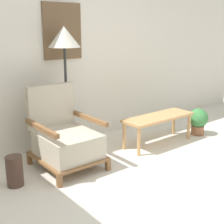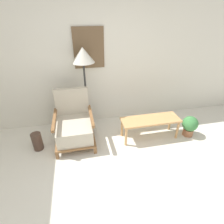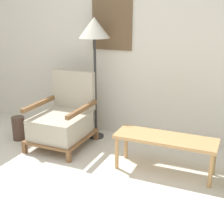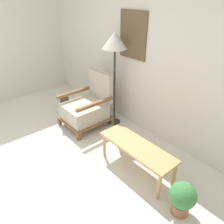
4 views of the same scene
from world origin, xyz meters
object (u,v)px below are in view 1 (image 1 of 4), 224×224
Objects in this scene: floor_lamp at (64,42)px; coffee_table at (158,120)px; vase at (15,171)px; potted_plant at (198,120)px; armchair at (65,139)px.

floor_lamp is 1.65m from coffee_table.
potted_plant reaches higher than vase.
coffee_table is 2.06m from vase.
coffee_table is (1.12, -0.58, -1.07)m from floor_lamp.
floor_lamp is 5.00× the size of vase.
potted_plant is (0.78, -0.10, -0.13)m from coffee_table.
floor_lamp reaches higher than armchair.
coffee_table is 0.80m from potted_plant.
floor_lamp reaches higher than vase.
armchair is at bearing 172.93° from coffee_table.
vase is at bearing -152.12° from floor_lamp.
armchair is 1.40m from coffee_table.
vase is at bearing 177.63° from coffee_table.
coffee_table is at bearing -7.07° from armchair.
coffee_table is at bearing -2.37° from vase.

